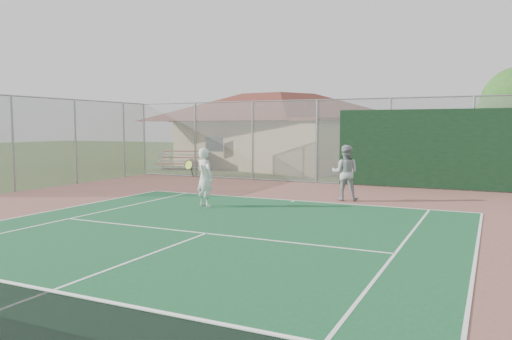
{
  "coord_description": "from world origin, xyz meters",
  "views": [
    {
      "loc": [
        5.71,
        -2.97,
        2.39
      ],
      "look_at": [
        -0.05,
        9.09,
        1.22
      ],
      "focal_mm": 35.0,
      "sensor_mm": 36.0,
      "label": 1
    }
  ],
  "objects_px": {
    "player_white_front": "(205,178)",
    "bleachers": "(184,159)",
    "player_grey_back": "(345,173)",
    "clubhouse": "(278,123)"
  },
  "relations": [
    {
      "from": "clubhouse",
      "to": "player_grey_back",
      "type": "relative_size",
      "value": 7.7
    },
    {
      "from": "bleachers",
      "to": "player_white_front",
      "type": "bearing_deg",
      "value": -74.61
    },
    {
      "from": "bleachers",
      "to": "player_white_front",
      "type": "height_order",
      "value": "player_white_front"
    },
    {
      "from": "bleachers",
      "to": "player_grey_back",
      "type": "relative_size",
      "value": 1.83
    },
    {
      "from": "player_white_front",
      "to": "bleachers",
      "type": "bearing_deg",
      "value": -33.5
    },
    {
      "from": "clubhouse",
      "to": "player_grey_back",
      "type": "height_order",
      "value": "clubhouse"
    },
    {
      "from": "player_grey_back",
      "to": "clubhouse",
      "type": "bearing_deg",
      "value": -68.81
    },
    {
      "from": "player_grey_back",
      "to": "bleachers",
      "type": "bearing_deg",
      "value": -45.34
    },
    {
      "from": "player_grey_back",
      "to": "player_white_front",
      "type": "bearing_deg",
      "value": 30.68
    },
    {
      "from": "bleachers",
      "to": "player_white_front",
      "type": "xyz_separation_m",
      "value": [
        8.0,
        -10.86,
        0.34
      ]
    }
  ]
}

